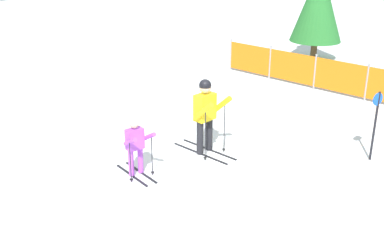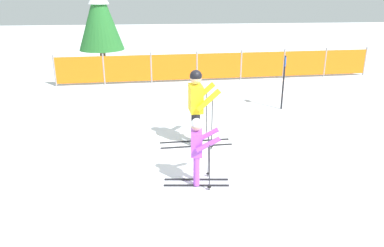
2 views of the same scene
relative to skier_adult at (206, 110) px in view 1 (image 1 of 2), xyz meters
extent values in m
plane|color=white|center=(0.18, -0.29, -1.02)|extent=(60.00, 60.00, 0.00)
cube|color=black|center=(-0.03, 0.15, -1.01)|extent=(1.62, 0.12, 0.02)
cube|color=black|center=(-0.02, -0.15, -1.01)|extent=(1.62, 0.12, 0.02)
cylinder|color=black|center=(-0.03, 0.15, -0.62)|extent=(0.15, 0.15, 0.77)
cylinder|color=black|center=(-0.02, -0.15, -0.62)|extent=(0.15, 0.15, 0.77)
cube|color=yellow|center=(-0.03, 0.00, 0.06)|extent=(0.30, 0.49, 0.60)
cylinder|color=yellow|center=(0.19, 0.31, 0.10)|extent=(0.54, 0.15, 0.50)
cylinder|color=yellow|center=(0.22, -0.29, 0.10)|extent=(0.54, 0.15, 0.50)
sphere|color=#D8AD8C|center=(-0.03, 0.00, 0.51)|extent=(0.26, 0.26, 0.26)
sphere|color=black|center=(-0.03, 0.00, 0.56)|extent=(0.27, 0.27, 0.27)
cylinder|color=black|center=(0.27, 0.33, -0.43)|extent=(0.02, 0.02, 1.19)
cylinder|color=black|center=(0.27, 0.33, -0.96)|extent=(0.07, 0.07, 0.01)
cylinder|color=black|center=(0.30, -0.30, -0.43)|extent=(0.02, 0.02, 1.19)
cylinder|color=black|center=(0.30, -0.30, -0.96)|extent=(0.07, 0.07, 0.01)
cube|color=black|center=(-0.20, -1.70, -1.01)|extent=(1.18, 0.16, 0.02)
cube|color=black|center=(-0.22, -1.92, -1.01)|extent=(1.18, 0.16, 0.02)
cylinder|color=#B24CD8|center=(-0.20, -1.70, -0.73)|extent=(0.11, 0.11, 0.56)
cylinder|color=#B24CD8|center=(-0.22, -1.92, -0.73)|extent=(0.11, 0.11, 0.56)
cube|color=#B24CD8|center=(-0.21, -1.81, -0.23)|extent=(0.23, 0.37, 0.43)
cylinder|color=#B24CD8|center=(0.01, -1.61, -0.16)|extent=(0.44, 0.13, 0.30)
cylinder|color=#B24CD8|center=(-0.04, -2.04, -0.16)|extent=(0.44, 0.13, 0.30)
sphere|color=#D8AD8C|center=(-0.21, -1.81, 0.10)|extent=(0.19, 0.19, 0.19)
sphere|color=white|center=(-0.21, -1.81, 0.13)|extent=(0.20, 0.20, 0.20)
cylinder|color=black|center=(0.04, -1.58, -0.59)|extent=(0.02, 0.02, 0.87)
cylinder|color=black|center=(0.04, -1.58, -0.96)|extent=(0.07, 0.07, 0.01)
cylinder|color=black|center=(-0.01, -2.08, -0.59)|extent=(0.02, 0.02, 0.87)
cylinder|color=black|center=(-0.01, -2.08, -0.96)|extent=(0.07, 0.07, 0.01)
cylinder|color=gray|center=(-4.47, 5.77, -0.46)|extent=(0.06, 0.06, 1.14)
cylinder|color=gray|center=(-2.76, 5.86, -0.46)|extent=(0.06, 0.06, 1.14)
cylinder|color=gray|center=(-1.04, 5.96, -0.46)|extent=(0.06, 0.06, 1.14)
cylinder|color=gray|center=(0.68, 6.05, -0.46)|extent=(0.06, 0.06, 1.14)
cube|color=orange|center=(-3.62, 5.82, -0.46)|extent=(1.72, 0.12, 0.96)
cube|color=orange|center=(-1.90, 5.91, -0.46)|extent=(1.72, 0.12, 0.96)
cube|color=orange|center=(-0.18, 6.00, -0.46)|extent=(1.72, 0.12, 0.96)
cylinder|color=#4C3823|center=(-3.21, 9.22, -0.64)|extent=(0.25, 0.25, 0.77)
cone|color=#27712E|center=(-3.21, 9.22, 1.19)|extent=(1.97, 1.97, 2.88)
cylinder|color=black|center=(2.77, 2.36, -0.24)|extent=(0.05, 0.05, 1.57)
cylinder|color=blue|center=(2.77, 2.33, 0.38)|extent=(0.08, 0.28, 0.28)
camera|label=1|loc=(7.03, -7.08, 3.59)|focal=45.00mm
camera|label=2|loc=(-0.89, -7.84, 2.35)|focal=35.00mm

